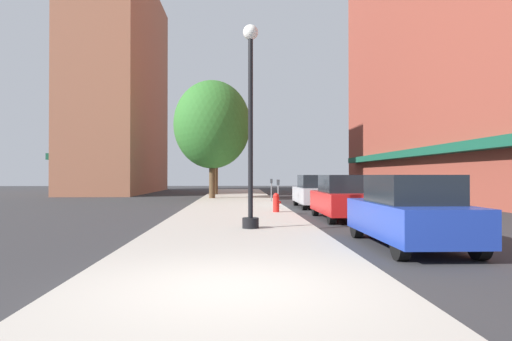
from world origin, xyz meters
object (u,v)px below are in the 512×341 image
tree_near (215,134)px  tree_mid (212,125)px  fire_hydrant (276,202)px  parking_meter_near (278,189)px  car_silver (315,192)px  lamppost (251,122)px  car_red (344,198)px  parking_meter_far (271,187)px  car_blue (409,212)px

tree_near → tree_mid: tree_mid is taller
fire_hydrant → parking_meter_near: bearing=83.5°
car_silver → fire_hydrant: bearing=-120.4°
lamppost → car_red: lamppost is taller
parking_meter_far → car_red: bearing=-78.9°
tree_mid → car_blue: 21.33m
fire_hydrant → car_red: bearing=-42.1°
lamppost → car_silver: 10.64m
fire_hydrant → car_red: 3.15m
car_red → car_silver: 6.19m
car_blue → lamppost: bearing=142.7°
fire_hydrant → tree_mid: bearing=106.0°
tree_mid → car_silver: tree_mid is taller
tree_near → car_silver: 15.12m
car_blue → car_red: 6.44m
parking_meter_far → car_silver: car_silver is taller
tree_near → car_red: tree_near is taller
fire_hydrant → parking_meter_far: bearing=87.2°
parking_meter_far → car_silver: size_ratio=0.30×
parking_meter_near → tree_mid: size_ratio=0.17×
lamppost → car_silver: bearing=70.0°
lamppost → car_red: bearing=45.0°
fire_hydrant → parking_meter_far: (0.38, 7.85, 0.43)m
parking_meter_far → car_red: 10.14m
tree_mid → car_red: bearing=-67.6°
parking_meter_far → tree_near: 11.07m
parking_meter_near → car_red: (1.95, -5.46, -0.14)m
parking_meter_near → tree_mid: bearing=114.2°
parking_meter_near → parking_meter_far: bearing=90.0°
parking_meter_near → car_silver: size_ratio=0.30×
parking_meter_far → car_blue: bearing=-83.2°
tree_near → parking_meter_far: bearing=-68.6°
lamppost → tree_near: (-2.16, 23.10, 1.77)m
parking_meter_near → car_red: size_ratio=0.30×
parking_meter_far → tree_near: bearing=111.4°
lamppost → tree_near: bearing=95.3°
fire_hydrant → car_red: (2.33, -2.10, 0.29)m
lamppost → parking_meter_far: size_ratio=4.50×
lamppost → car_blue: size_ratio=1.37×
fire_hydrant → tree_near: (-3.38, 17.45, 4.45)m
parking_meter_near → tree_near: 15.13m
fire_hydrant → tree_mid: size_ratio=0.10×
tree_mid → car_blue: bearing=-74.3°
tree_mid → car_silver: (5.64, -7.50, -4.22)m
car_blue → car_red: (0.00, 6.44, 0.00)m
fire_hydrant → tree_near: size_ratio=0.11×
car_blue → parking_meter_far: bearing=98.5°
lamppost → fire_hydrant: bearing=77.8°
fire_hydrant → parking_meter_near: (0.38, 3.36, 0.43)m
fire_hydrant → parking_meter_far: 7.87m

